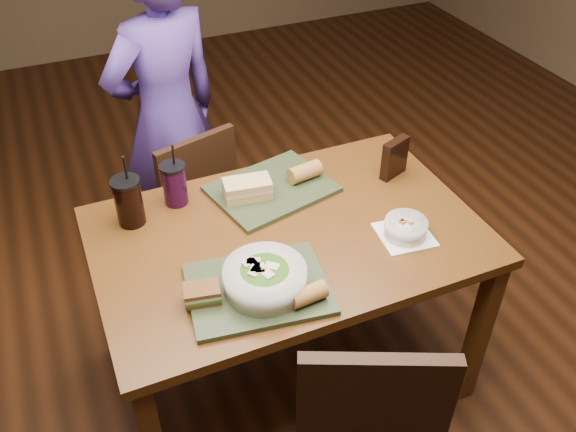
% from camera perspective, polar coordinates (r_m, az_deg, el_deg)
% --- Properties ---
extents(ground, '(6.00, 6.00, 0.00)m').
position_cam_1_polar(ground, '(2.62, 0.00, -14.17)').
color(ground, '#381C0B').
rests_on(ground, ground).
extents(dining_table, '(1.30, 0.85, 0.75)m').
position_cam_1_polar(dining_table, '(2.13, 0.00, -3.38)').
color(dining_table, '#533010').
rests_on(dining_table, ground).
extents(chair_far, '(0.44, 0.45, 0.83)m').
position_cam_1_polar(chair_far, '(2.71, -8.55, 1.40)').
color(chair_far, black).
rests_on(chair_far, ground).
extents(diner, '(0.65, 0.53, 1.52)m').
position_cam_1_polar(diner, '(2.74, -11.20, 9.07)').
color(diner, '#462F81').
rests_on(diner, ground).
extents(tray_near, '(0.46, 0.38, 0.02)m').
position_cam_1_polar(tray_near, '(1.86, -2.81, -6.82)').
color(tray_near, '#2D391F').
rests_on(tray_near, dining_table).
extents(tray_far, '(0.48, 0.41, 0.02)m').
position_cam_1_polar(tray_far, '(2.25, -1.55, 2.55)').
color(tray_far, '#2D391F').
rests_on(tray_far, dining_table).
extents(salad_bowl, '(0.25, 0.25, 0.08)m').
position_cam_1_polar(salad_bowl, '(1.82, -2.19, -5.72)').
color(salad_bowl, silver).
rests_on(salad_bowl, tray_near).
extents(soup_bowl, '(0.19, 0.19, 0.07)m').
position_cam_1_polar(soup_bowl, '(2.07, 10.95, -1.08)').
color(soup_bowl, white).
rests_on(soup_bowl, dining_table).
extents(sandwich_near, '(0.12, 0.09, 0.05)m').
position_cam_1_polar(sandwich_near, '(1.82, -8.04, -7.20)').
color(sandwich_near, '#593819').
rests_on(sandwich_near, tray_near).
extents(sandwich_far, '(0.18, 0.11, 0.07)m').
position_cam_1_polar(sandwich_far, '(2.18, -3.82, 2.58)').
color(sandwich_far, tan).
rests_on(sandwich_far, tray_far).
extents(baguette_near, '(0.11, 0.06, 0.05)m').
position_cam_1_polar(baguette_near, '(1.79, 1.91, -7.34)').
color(baguette_near, '#AD7533').
rests_on(baguette_near, tray_near).
extents(baguette_far, '(0.13, 0.08, 0.06)m').
position_cam_1_polar(baguette_far, '(2.27, 1.58, 4.16)').
color(baguette_far, '#AD7533').
rests_on(baguette_far, tray_far).
extents(cup_cola, '(0.10, 0.10, 0.27)m').
position_cam_1_polar(cup_cola, '(2.13, -14.68, 1.35)').
color(cup_cola, black).
rests_on(cup_cola, dining_table).
extents(cup_berry, '(0.09, 0.09, 0.25)m').
position_cam_1_polar(cup_berry, '(2.19, -10.57, 2.99)').
color(cup_berry, black).
rests_on(cup_berry, dining_table).
extents(chip_bag, '(0.12, 0.08, 0.15)m').
position_cam_1_polar(chip_bag, '(2.33, 9.94, 5.37)').
color(chip_bag, black).
rests_on(chip_bag, dining_table).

